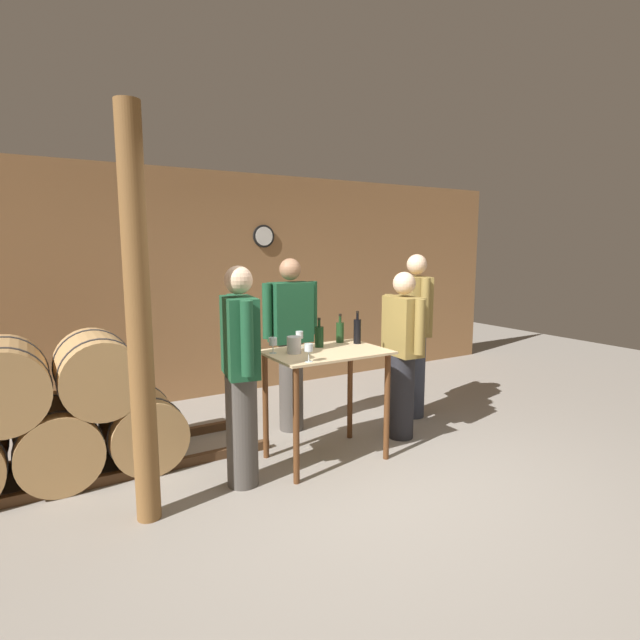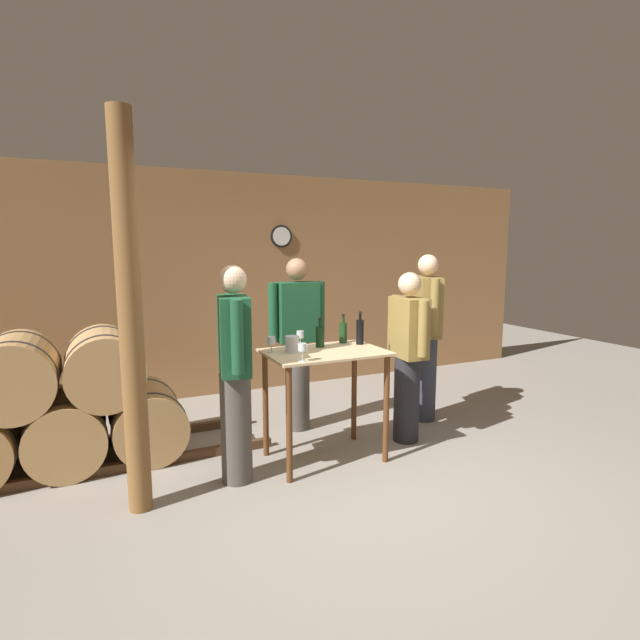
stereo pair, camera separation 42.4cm
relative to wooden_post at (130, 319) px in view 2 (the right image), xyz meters
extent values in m
plane|color=gray|center=(1.64, -0.35, -1.35)|extent=(14.00, 14.00, 0.00)
cube|color=#996B42|center=(1.64, 2.50, 0.00)|extent=(8.40, 0.05, 2.70)
cylinder|color=black|center=(2.01, 2.46, 0.59)|extent=(0.28, 0.03, 0.28)
cylinder|color=white|center=(2.01, 2.45, 0.59)|extent=(0.23, 0.01, 0.23)
cube|color=#4C331E|center=(-0.48, 0.66, -1.31)|extent=(3.34, 0.06, 0.08)
cube|color=#4C331E|center=(-0.48, 1.31, -1.31)|extent=(3.34, 0.06, 0.08)
cylinder|color=tan|center=(-0.48, 0.99, -1.05)|extent=(0.61, 0.81, 0.61)
cylinder|color=#38383D|center=(-0.48, 0.75, -1.05)|extent=(0.62, 0.03, 0.62)
cylinder|color=#38383D|center=(-0.48, 1.23, -1.05)|extent=(0.62, 0.03, 0.62)
cylinder|color=tan|center=(0.16, 0.99, -1.05)|extent=(0.61, 0.81, 0.61)
cylinder|color=#38383D|center=(0.16, 0.75, -1.05)|extent=(0.62, 0.03, 0.62)
cylinder|color=#38383D|center=(0.16, 1.23, -1.05)|extent=(0.62, 0.03, 0.62)
cylinder|color=tan|center=(-0.80, 0.99, -0.53)|extent=(0.61, 0.81, 0.61)
cylinder|color=#38383D|center=(-0.80, 0.75, -0.53)|extent=(0.62, 0.03, 0.62)
cylinder|color=#38383D|center=(-0.80, 1.23, -0.53)|extent=(0.62, 0.03, 0.62)
cylinder|color=tan|center=(-0.16, 0.99, -0.53)|extent=(0.61, 0.81, 0.61)
cylinder|color=#38383D|center=(-0.16, 0.75, -0.53)|extent=(0.62, 0.03, 0.62)
cylinder|color=#38383D|center=(-0.16, 1.23, -0.53)|extent=(0.62, 0.03, 0.62)
cube|color=#D1B284|center=(1.53, 0.20, -0.41)|extent=(1.00, 0.68, 0.02)
cylinder|color=#593319|center=(1.09, -0.07, -0.88)|extent=(0.05, 0.05, 0.93)
cylinder|color=#593319|center=(1.97, -0.07, -0.88)|extent=(0.05, 0.05, 0.93)
cylinder|color=#593319|center=(1.09, 0.48, -0.88)|extent=(0.05, 0.05, 0.93)
cylinder|color=#593319|center=(1.97, 0.48, -0.88)|extent=(0.05, 0.05, 0.93)
cylinder|color=brown|center=(0.00, 0.00, 0.00)|extent=(0.16, 0.16, 2.70)
cylinder|color=black|center=(1.56, 0.37, -0.31)|extent=(0.08, 0.08, 0.18)
cylinder|color=black|center=(1.56, 0.37, -0.18)|extent=(0.02, 0.02, 0.08)
cylinder|color=black|center=(1.56, 0.37, -0.15)|extent=(0.03, 0.03, 0.02)
cylinder|color=#193819|center=(1.84, 0.45, -0.31)|extent=(0.07, 0.07, 0.18)
cylinder|color=#193819|center=(1.84, 0.45, -0.17)|extent=(0.02, 0.02, 0.08)
cylinder|color=black|center=(1.84, 0.45, -0.14)|extent=(0.03, 0.03, 0.02)
cylinder|color=black|center=(1.94, 0.33, -0.29)|extent=(0.07, 0.07, 0.22)
cylinder|color=black|center=(1.94, 0.33, -0.14)|extent=(0.02, 0.02, 0.08)
cylinder|color=black|center=(1.94, 0.33, -0.11)|extent=(0.03, 0.03, 0.02)
cylinder|color=silver|center=(1.11, 0.34, -0.40)|extent=(0.06, 0.06, 0.00)
cylinder|color=silver|center=(1.11, 0.34, -0.36)|extent=(0.01, 0.01, 0.07)
cylinder|color=silver|center=(1.11, 0.34, -0.30)|extent=(0.07, 0.07, 0.06)
cylinder|color=silver|center=(1.21, -0.07, -0.40)|extent=(0.06, 0.06, 0.00)
cylinder|color=silver|center=(1.21, -0.07, -0.35)|extent=(0.01, 0.01, 0.08)
cylinder|color=silver|center=(1.21, -0.07, -0.29)|extent=(0.07, 0.07, 0.06)
cylinder|color=silver|center=(1.41, 0.45, -0.40)|extent=(0.06, 0.06, 0.00)
cylinder|color=silver|center=(1.41, 0.45, -0.36)|extent=(0.01, 0.01, 0.08)
cylinder|color=silver|center=(1.41, 0.45, -0.29)|extent=(0.06, 0.06, 0.06)
cylinder|color=silver|center=(1.26, 0.27, -0.33)|extent=(0.12, 0.12, 0.14)
cylinder|color=#4C4742|center=(1.60, 0.97, -0.90)|extent=(0.24, 0.24, 0.89)
cube|color=#194C2D|center=(1.60, 0.97, -0.16)|extent=(0.40, 0.22, 0.59)
sphere|color=#9E7051|center=(1.60, 0.97, 0.25)|extent=(0.21, 0.21, 0.21)
cylinder|color=#194C2D|center=(1.85, 0.97, -0.13)|extent=(0.09, 0.09, 0.53)
cylinder|color=#194C2D|center=(1.35, 0.97, -0.13)|extent=(0.09, 0.09, 0.53)
cylinder|color=#333847|center=(2.91, 0.65, -0.90)|extent=(0.24, 0.24, 0.90)
cube|color=olive|center=(2.91, 0.65, -0.15)|extent=(0.34, 0.45, 0.61)
sphere|color=beige|center=(2.91, 0.65, 0.29)|extent=(0.21, 0.21, 0.21)
cylinder|color=olive|center=(2.99, 0.88, -0.12)|extent=(0.09, 0.09, 0.55)
cylinder|color=olive|center=(2.82, 0.41, -0.12)|extent=(0.09, 0.09, 0.55)
cylinder|color=#4C4742|center=(0.73, 0.12, -0.92)|extent=(0.24, 0.24, 0.87)
cube|color=#194C2D|center=(0.73, 0.12, -0.19)|extent=(0.29, 0.43, 0.59)
sphere|color=beige|center=(0.73, 0.12, 0.23)|extent=(0.21, 0.21, 0.21)
cylinder|color=#194C2D|center=(0.69, -0.12, -0.16)|extent=(0.09, 0.09, 0.53)
cylinder|color=#194C2D|center=(0.78, 0.37, -0.16)|extent=(0.09, 0.09, 0.53)
cylinder|color=#232328|center=(2.41, 0.25, -0.95)|extent=(0.24, 0.24, 0.81)
cube|color=olive|center=(2.41, 0.25, -0.26)|extent=(0.25, 0.42, 0.55)
sphere|color=beige|center=(2.41, 0.25, 0.14)|extent=(0.21, 0.21, 0.21)
cylinder|color=olive|center=(2.43, 0.50, -0.24)|extent=(0.09, 0.09, 0.50)
cylinder|color=olive|center=(2.38, 0.00, -0.24)|extent=(0.09, 0.09, 0.50)
camera|label=1|loc=(-0.62, -3.30, 0.48)|focal=28.00mm
camera|label=2|loc=(-0.25, -3.50, 0.48)|focal=28.00mm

